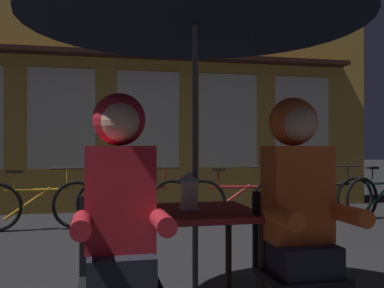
% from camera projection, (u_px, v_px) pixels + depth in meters
% --- Properties ---
extents(cafe_table, '(0.72, 0.72, 0.74)m').
position_uv_depth(cafe_table, '(195.00, 226.00, 2.69)').
color(cafe_table, maroon).
rests_on(cafe_table, ground_plane).
extents(lantern, '(0.11, 0.11, 0.23)m').
position_uv_depth(lantern, '(189.00, 190.00, 2.69)').
color(lantern, white).
rests_on(lantern, cafe_table).
extents(chair_left, '(0.40, 0.40, 0.87)m').
position_uv_depth(chair_left, '(119.00, 272.00, 2.23)').
color(chair_left, black).
rests_on(chair_left, ground_plane).
extents(chair_right, '(0.40, 0.40, 0.87)m').
position_uv_depth(chair_right, '(295.00, 261.00, 2.44)').
color(chair_right, black).
rests_on(chair_right, ground_plane).
extents(person_left_hooded, '(0.45, 0.56, 1.40)m').
position_uv_depth(person_left_hooded, '(120.00, 203.00, 2.17)').
color(person_left_hooded, black).
rests_on(person_left_hooded, ground_plane).
extents(person_right_hooded, '(0.45, 0.56, 1.40)m').
position_uv_depth(person_right_hooded, '(299.00, 198.00, 2.38)').
color(person_right_hooded, black).
rests_on(person_right_hooded, ground_plane).
extents(shopfront_building, '(10.00, 0.93, 6.20)m').
position_uv_depth(shopfront_building, '(106.00, 37.00, 7.88)').
color(shopfront_building, gold).
rests_on(shopfront_building, ground_plane).
extents(bicycle_second, '(1.68, 0.08, 0.84)m').
position_uv_depth(bicycle_second, '(37.00, 205.00, 5.88)').
color(bicycle_second, black).
rests_on(bicycle_second, ground_plane).
extents(bicycle_third, '(1.68, 0.23, 0.84)m').
position_uv_depth(bicycle_third, '(136.00, 202.00, 6.20)').
color(bicycle_third, black).
rests_on(bicycle_third, ground_plane).
extents(bicycle_fourth, '(1.66, 0.33, 0.84)m').
position_uv_depth(bicycle_fourth, '(238.00, 201.00, 6.32)').
color(bicycle_fourth, black).
rests_on(bicycle_fourth, ground_plane).
extents(bicycle_fifth, '(1.68, 0.14, 0.84)m').
position_uv_depth(bicycle_fifth, '(325.00, 198.00, 6.64)').
color(bicycle_fifth, black).
rests_on(bicycle_fifth, ground_plane).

